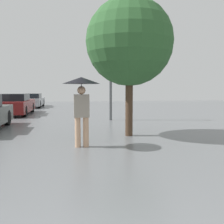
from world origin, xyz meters
TOP-DOWN VIEW (x-y plane):
  - pedestrian at (0.31, 5.77)m, footprint 0.97×0.97m
  - parked_car_third at (-3.17, 14.93)m, footprint 1.69×4.46m
  - parked_car_farthest at (-3.16, 21.31)m, footprint 1.77×4.56m
  - tree at (1.91, 7.12)m, footprint 2.76×2.76m
  - street_lamp at (2.00, 11.30)m, footprint 0.30×0.30m

SIDE VIEW (x-z plane):
  - parked_car_farthest at x=-3.16m, z-range -0.02..1.14m
  - parked_car_third at x=-3.17m, z-range -0.03..1.22m
  - pedestrian at x=0.31m, z-range 0.50..2.32m
  - tree at x=1.91m, z-range 0.80..5.17m
  - street_lamp at x=2.00m, z-range 0.48..5.54m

